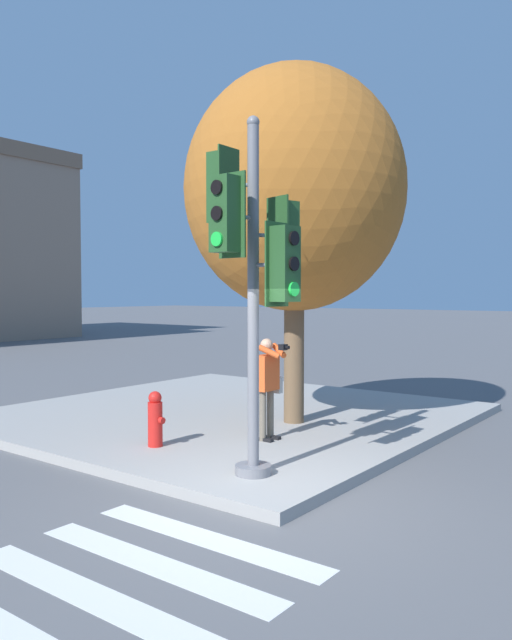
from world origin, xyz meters
The scene contains 7 objects.
ground_plane centered at (0.00, 0.00, 0.00)m, with size 160.00×160.00×0.00m, color #5B5B5E.
sidewalk_corner centered at (3.50, 3.50, 0.08)m, with size 8.00×8.00×0.15m.
crosswalk_stripes centered at (-2.64, -0.09, 0.00)m, with size 3.24×2.84×0.01m.
traffic_signal_pole centered at (0.42, 0.54, 2.93)m, with size 1.34×1.34×4.49m.
person_photographer centered at (2.06, 1.51, 1.09)m, with size 0.58×0.54×1.59m.
street_tree centered at (3.41, 1.92, 4.24)m, with size 3.87×3.87×6.23m.
fire_hydrant centered at (0.69, 2.60, 0.56)m, with size 0.22×0.28×0.83m.
Camera 1 is at (-5.77, -4.17, 2.45)m, focal length 35.00 mm.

